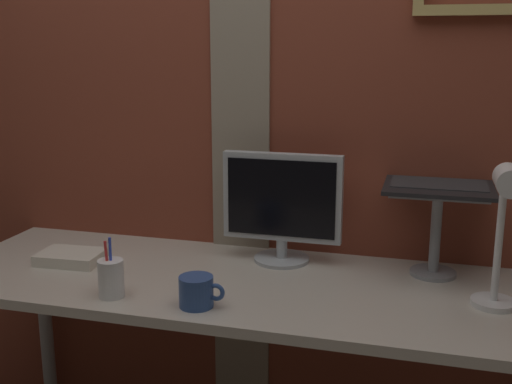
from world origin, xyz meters
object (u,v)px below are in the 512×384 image
Objects in this scene: monitor at (282,203)px; pen_cup at (111,278)px; laptop at (440,167)px; desk_lamp at (503,222)px; coffee_mug at (196,291)px.

pen_cup is (-0.39, -0.42, -0.14)m from monitor.
laptop is 0.37m from desk_lamp.
laptop is 2.59× the size of coffee_mug.
desk_lamp reaches higher than coffee_mug.
coffee_mug is (-0.14, -0.42, -0.15)m from monitor.
laptop is 0.84m from coffee_mug.
laptop is 1.04m from pen_cup.
coffee_mug is at bearing -108.47° from monitor.
monitor reaches higher than coffee_mug.
monitor is 0.47m from coffee_mug.
laptop is 1.95× the size of pen_cup.
laptop is (0.48, 0.08, 0.13)m from monitor.
coffee_mug is at bearing 0.03° from pen_cup.
pen_cup is at bearing -179.97° from coffee_mug.
monitor is 1.14× the size of laptop.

